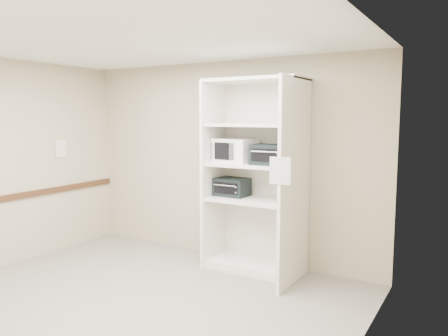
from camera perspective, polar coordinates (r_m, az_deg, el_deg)
The scene contains 10 objects.
floor at distance 4.82m, azimuth -12.80°, elevation -17.35°, with size 4.50×4.00×0.01m, color slate.
ceiling at distance 4.47m, azimuth -13.72°, elevation 16.18°, with size 4.50×4.00×0.01m, color white.
wall_back at distance 6.03m, azimuth 0.09°, elevation 0.98°, with size 4.50×0.02×2.70m, color tan.
wall_right at distance 3.31m, azimuth 16.01°, elevation -3.95°, with size 0.02×4.00×2.70m, color tan.
shelving_unit at distance 5.48m, azimuth 4.48°, elevation -1.92°, with size 1.24×0.92×2.42m.
microwave at distance 5.62m, azimuth 1.52°, elevation 2.31°, with size 0.50×0.38×0.30m, color white.
toaster_oven_upper at distance 5.34m, azimuth 6.06°, elevation 1.76°, with size 0.43×0.32×0.25m, color black.
toaster_oven_lower at distance 5.72m, azimuth 1.05°, elevation -2.49°, with size 0.42×0.32×0.23m, color black.
paper_sign at distance 4.65m, azimuth 7.33°, elevation -0.38°, with size 0.23×0.01×0.29m, color white.
wall_poster at distance 6.81m, azimuth -20.54°, elevation 2.38°, with size 0.01×0.18×0.26m, color white.
Camera 1 is at (3.08, -3.15, 1.94)m, focal length 35.00 mm.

